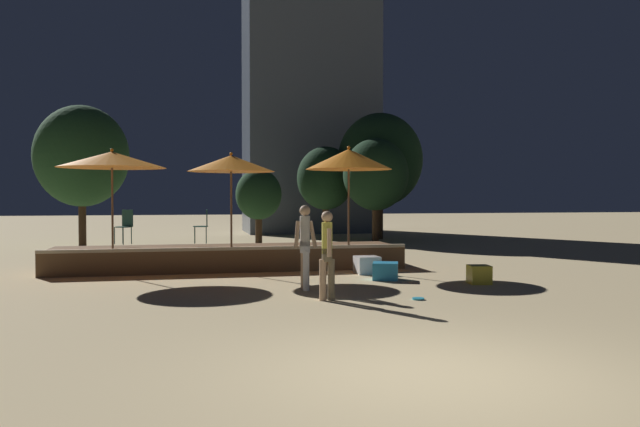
# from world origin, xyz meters

# --- Properties ---
(ground_plane) EXTENTS (120.00, 120.00, 0.00)m
(ground_plane) POSITION_xyz_m (0.00, 0.00, 0.00)
(ground_plane) COLOR #D1B784
(wooden_deck) EXTENTS (9.03, 2.27, 0.64)m
(wooden_deck) POSITION_xyz_m (-1.45, 10.40, 0.28)
(wooden_deck) COLOR brown
(wooden_deck) RESTS_ON ground
(patio_umbrella_0) EXTENTS (2.15, 2.15, 2.99)m
(patio_umbrella_0) POSITION_xyz_m (-1.45, 9.33, 2.70)
(patio_umbrella_0) COLOR brown
(patio_umbrella_0) RESTS_ON ground
(patio_umbrella_1) EXTENTS (2.23, 2.23, 3.19)m
(patio_umbrella_1) POSITION_xyz_m (1.55, 9.34, 2.85)
(patio_umbrella_1) COLOR brown
(patio_umbrella_1) RESTS_ON ground
(patio_umbrella_2) EXTENTS (2.55, 2.55, 3.05)m
(patio_umbrella_2) POSITION_xyz_m (-4.27, 9.49, 2.77)
(patio_umbrella_2) COLOR brown
(patio_umbrella_2) RESTS_ON ground
(cube_seat_0) EXTENTS (0.72, 0.72, 0.39)m
(cube_seat_0) POSITION_xyz_m (1.89, 7.34, 0.20)
(cube_seat_0) COLOR #2D9EDB
(cube_seat_0) RESTS_ON ground
(cube_seat_1) EXTENTS (0.50, 0.50, 0.40)m
(cube_seat_1) POSITION_xyz_m (3.66, 6.26, 0.20)
(cube_seat_1) COLOR yellow
(cube_seat_1) RESTS_ON ground
(cube_seat_2) EXTENTS (0.58, 0.58, 0.42)m
(cube_seat_2) POSITION_xyz_m (1.80, 8.51, 0.21)
(cube_seat_2) COLOR white
(cube_seat_2) RESTS_ON ground
(person_0) EXTENTS (0.29, 0.43, 1.63)m
(person_0) POSITION_xyz_m (-0.04, 4.84, 0.87)
(person_0) COLOR tan
(person_0) RESTS_ON ground
(person_1) EXTENTS (0.49, 0.30, 1.72)m
(person_1) POSITION_xyz_m (-0.20, 6.16, 0.93)
(person_1) COLOR white
(person_1) RESTS_ON ground
(bistro_chair_0) EXTENTS (0.48, 0.48, 0.90)m
(bistro_chair_0) POSITION_xyz_m (-4.11, 10.93, 1.19)
(bistro_chair_0) COLOR #1E4C47
(bistro_chair_0) RESTS_ON wooden_deck
(bistro_chair_1) EXTENTS (0.40, 0.40, 0.90)m
(bistro_chair_1) POSITION_xyz_m (-2.08, 10.76, 1.19)
(bistro_chair_1) COLOR #1E4C47
(bistro_chair_1) RESTS_ON wooden_deck
(frisbee_disc) EXTENTS (0.22, 0.22, 0.03)m
(frisbee_disc) POSITION_xyz_m (1.61, 4.56, 0.02)
(frisbee_disc) COLOR #33B2D8
(frisbee_disc) RESTS_ON ground
(background_tree_0) EXTENTS (1.85, 1.85, 3.00)m
(background_tree_0) POSITION_xyz_m (0.32, 18.89, 1.96)
(background_tree_0) COLOR #3D2B1C
(background_tree_0) RESTS_ON ground
(background_tree_1) EXTENTS (2.63, 2.63, 4.23)m
(background_tree_1) POSITION_xyz_m (4.92, 17.86, 2.77)
(background_tree_1) COLOR #3D2B1C
(background_tree_1) RESTS_ON ground
(background_tree_2) EXTENTS (2.51, 2.51, 4.08)m
(background_tree_2) POSITION_xyz_m (3.42, 20.35, 2.68)
(background_tree_2) COLOR #3D2B1C
(background_tree_2) RESTS_ON ground
(background_tree_3) EXTENTS (3.46, 3.46, 5.32)m
(background_tree_3) POSITION_xyz_m (-6.36, 18.63, 3.41)
(background_tree_3) COLOR #3D2B1C
(background_tree_3) RESTS_ON ground
(background_tree_4) EXTENTS (3.76, 3.76, 5.59)m
(background_tree_4) POSITION_xyz_m (5.89, 20.32, 3.52)
(background_tree_4) COLOR #3D2B1C
(background_tree_4) RESTS_ON ground
(distant_building) EXTENTS (6.82, 4.44, 14.23)m
(distant_building) POSITION_xyz_m (3.96, 26.72, 7.11)
(distant_building) COLOR #4C5666
(distant_building) RESTS_ON ground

